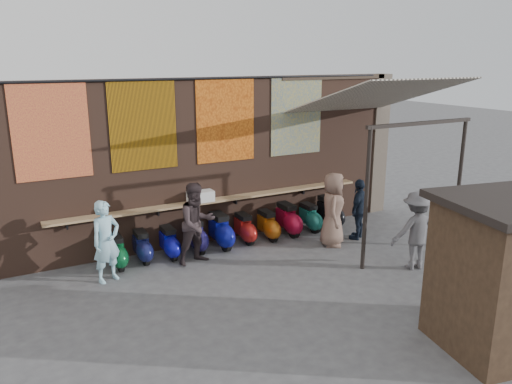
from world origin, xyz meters
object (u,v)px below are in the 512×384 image
at_px(scooter_stool_1, 142,247).
at_px(shelf_box, 201,196).
at_px(scooter_stool_9, 329,213).
at_px(scooter_stool_0, 117,252).
at_px(shopper_tan, 333,209).
at_px(scooter_stool_7, 288,220).
at_px(shopper_grey, 416,230).
at_px(scooter_stool_4, 221,231).
at_px(diner_right, 197,223).
at_px(scooter_stool_3, 196,236).
at_px(diner_left, 106,241).
at_px(scooter_stool_2, 169,243).
at_px(scooter_stool_5, 245,229).
at_px(scooter_stool_6, 268,225).
at_px(shopper_navy, 359,209).
at_px(scooter_stool_8, 310,218).

bearing_deg(scooter_stool_1, shelf_box, 10.23).
bearing_deg(scooter_stool_9, scooter_stool_0, -179.80).
distance_m(shelf_box, shopper_tan, 3.19).
bearing_deg(scooter_stool_7, shopper_tan, -62.97).
xyz_separation_m(scooter_stool_0, shopper_grey, (5.70, -3.05, 0.50)).
bearing_deg(scooter_stool_1, scooter_stool_4, -1.25).
distance_m(shelf_box, diner_right, 1.06).
relative_size(diner_right, shopper_grey, 1.06).
bearing_deg(diner_right, scooter_stool_3, 61.27).
height_order(scooter_stool_7, diner_left, diner_left).
height_order(scooter_stool_2, scooter_stool_9, scooter_stool_9).
bearing_deg(shopper_tan, shelf_box, 99.47).
xyz_separation_m(scooter_stool_4, diner_left, (-2.79, -0.58, 0.43)).
distance_m(diner_right, shopper_tan, 3.34).
distance_m(scooter_stool_5, scooter_stool_6, 0.63).
bearing_deg(scooter_stool_9, shopper_grey, -89.56).
xyz_separation_m(scooter_stool_0, shopper_tan, (4.95, -1.08, 0.55)).
distance_m(scooter_stool_5, shopper_grey, 4.06).
relative_size(scooter_stool_0, diner_right, 0.41).
distance_m(scooter_stool_6, shopper_grey, 3.64).
height_order(scooter_stool_0, scooter_stool_1, scooter_stool_0).
bearing_deg(scooter_stool_2, scooter_stool_7, 0.41).
relative_size(scooter_stool_3, shopper_tan, 0.45).
relative_size(scooter_stool_0, shopper_grey, 0.44).
height_order(scooter_stool_1, scooter_stool_7, scooter_stool_7).
relative_size(diner_right, shopper_tan, 1.02).
bearing_deg(scooter_stool_4, scooter_stool_3, 174.67).
height_order(scooter_stool_2, scooter_stool_6, scooter_stool_6).
bearing_deg(scooter_stool_4, scooter_stool_1, 178.75).
height_order(scooter_stool_7, shopper_navy, shopper_navy).
bearing_deg(scooter_stool_7, scooter_stool_1, 179.53).
distance_m(scooter_stool_1, scooter_stool_3, 1.29).
bearing_deg(shopper_navy, scooter_stool_3, -48.61).
xyz_separation_m(scooter_stool_1, diner_left, (-0.88, -0.62, 0.50)).
bearing_deg(scooter_stool_4, scooter_stool_0, -179.40).
bearing_deg(scooter_stool_3, shelf_box, 45.75).
xyz_separation_m(scooter_stool_4, scooter_stool_8, (2.57, 0.00, -0.06)).
bearing_deg(scooter_stool_3, scooter_stool_2, -174.08).
distance_m(scooter_stool_0, shopper_grey, 6.48).
distance_m(scooter_stool_8, shopper_tan, 1.24).
height_order(shelf_box, diner_left, diner_left).
distance_m(diner_left, shopper_tan, 5.29).
bearing_deg(shopper_navy, shopper_tan, -28.87).
bearing_deg(scooter_stool_0, shopper_navy, -9.92).
relative_size(scooter_stool_8, shopper_navy, 0.49).
relative_size(scooter_stool_7, diner_left, 0.51).
bearing_deg(scooter_stool_4, scooter_stool_2, -179.46).
relative_size(scooter_stool_1, shopper_navy, 0.48).
relative_size(scooter_stool_7, scooter_stool_9, 0.99).
bearing_deg(scooter_stool_6, scooter_stool_4, 178.88).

